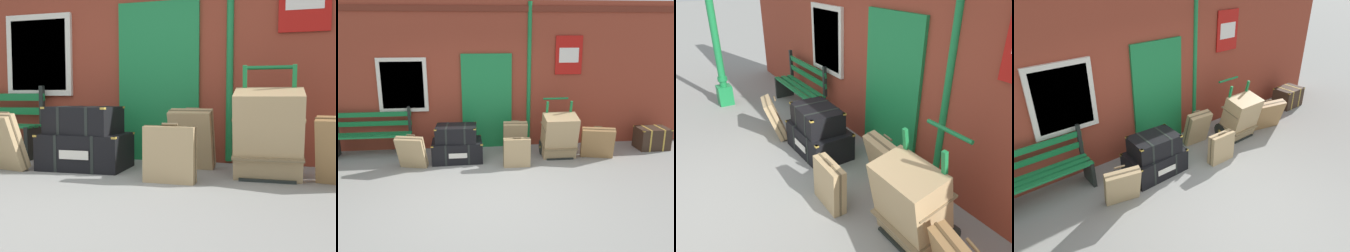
% 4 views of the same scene
% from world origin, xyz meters
% --- Properties ---
extents(ground_plane, '(60.00, 60.00, 0.00)m').
position_xyz_m(ground_plane, '(0.00, 0.00, 0.00)').
color(ground_plane, gray).
extents(brick_facade, '(10.40, 0.35, 3.20)m').
position_xyz_m(brick_facade, '(-0.01, 2.60, 1.60)').
color(brick_facade, brown).
rests_on(brick_facade, ground).
extents(platform_bench, '(1.60, 0.43, 1.01)m').
position_xyz_m(platform_bench, '(-2.29, 2.16, 0.44)').
color(platform_bench, '#197A3D').
rests_on(platform_bench, ground).
extents(steamer_trunk_base, '(1.02, 0.67, 0.43)m').
position_xyz_m(steamer_trunk_base, '(-0.51, 1.63, 0.21)').
color(steamer_trunk_base, black).
rests_on(steamer_trunk_base, ground).
extents(steamer_trunk_middle, '(0.83, 0.59, 0.33)m').
position_xyz_m(steamer_trunk_middle, '(-0.51, 1.61, 0.58)').
color(steamer_trunk_middle, black).
rests_on(steamer_trunk_middle, steamer_trunk_base).
extents(porters_trolley, '(0.71, 0.58, 1.20)m').
position_xyz_m(porters_trolley, '(1.60, 1.72, 0.27)').
color(porters_trolley, black).
rests_on(porters_trolley, ground).
extents(large_brown_trunk, '(0.70, 0.62, 0.96)m').
position_xyz_m(large_brown_trunk, '(1.60, 1.55, 0.48)').
color(large_brown_trunk, tan).
rests_on(large_brown_trunk, ground).
extents(suitcase_slate, '(0.72, 0.50, 0.69)m').
position_xyz_m(suitcase_slate, '(2.38, 1.42, 0.34)').
color(suitcase_slate, olive).
rests_on(suitcase_slate, ground).
extents(suitcase_brown, '(0.53, 0.40, 0.73)m').
position_xyz_m(suitcase_brown, '(0.73, 1.91, 0.36)').
color(suitcase_brown, tan).
rests_on(suitcase_brown, ground).
extents(suitcase_olive, '(0.53, 0.18, 0.60)m').
position_xyz_m(suitcase_olive, '(0.66, 1.16, 0.28)').
color(suitcase_olive, tan).
rests_on(suitcase_olive, ground).
extents(suitcase_caramel, '(0.59, 0.47, 0.68)m').
position_xyz_m(suitcase_caramel, '(-1.36, 1.25, 0.34)').
color(suitcase_caramel, tan).
rests_on(suitcase_caramel, ground).
extents(corner_trunk, '(0.69, 0.50, 0.49)m').
position_xyz_m(corner_trunk, '(3.83, 1.89, 0.24)').
color(corner_trunk, '#332319').
rests_on(corner_trunk, ground).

